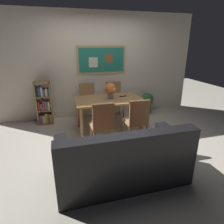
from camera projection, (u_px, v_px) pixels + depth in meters
The scene contains 12 objects.
ground_plane at pixel (116, 141), 3.87m from camera, with size 12.00×12.00×0.00m, color beige.
wall_back_with_painting at pixel (98, 66), 4.96m from camera, with size 5.20×0.14×2.60m.
dining_table at pixel (109, 103), 4.17m from camera, with size 1.44×0.89×0.73m.
dining_chair_near_left at pixel (102, 122), 3.42m from camera, with size 0.40×0.41×0.91m.
dining_chair_far_right at pixel (114, 97), 5.01m from camera, with size 0.40×0.41×0.91m.
dining_chair_near_right at pixel (137, 118), 3.59m from camera, with size 0.40×0.41×0.91m.
dining_chair_far_left at pixel (88, 99), 4.85m from camera, with size 0.40×0.41×0.91m.
leather_couch at pixel (123, 161), 2.68m from camera, with size 1.80×0.84×0.84m.
bookshelf at pixel (44, 104), 4.61m from camera, with size 0.36×0.28×1.03m.
potted_ivy at pixel (147, 101), 5.38m from camera, with size 0.34×0.34×0.58m.
flower_vase at pixel (111, 89), 4.08m from camera, with size 0.24×0.23×0.34m.
tv_remote at pixel (123, 96), 4.31m from camera, with size 0.16×0.05×0.02m.
Camera 1 is at (-1.01, -3.29, 1.85)m, focal length 30.96 mm.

